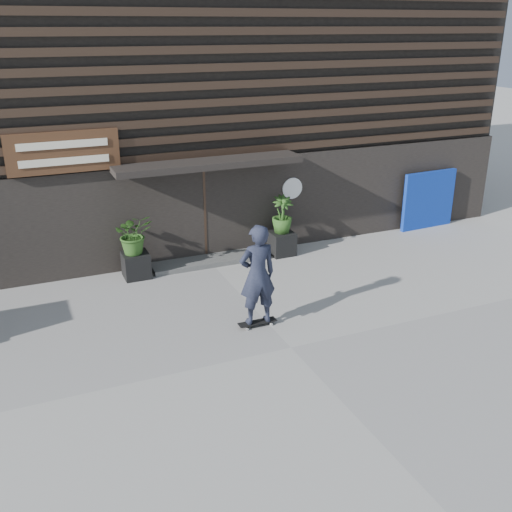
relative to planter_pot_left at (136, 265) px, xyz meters
name	(u,v)px	position (x,y,z in m)	size (l,w,h in m)	color
ground	(291,348)	(1.90, -4.40, -0.30)	(80.00, 80.00, 0.00)	#9E9B96
entrance_step	(210,260)	(1.90, 0.20, -0.24)	(3.00, 0.80, 0.12)	#4B4B49
planter_pot_left	(136,265)	(0.00, 0.00, 0.00)	(0.60, 0.60, 0.60)	black
bamboo_left	(134,234)	(0.00, 0.00, 0.78)	(0.86, 0.75, 0.96)	#2D591E
planter_pot_right	(282,243)	(3.80, 0.00, 0.00)	(0.60, 0.60, 0.60)	black
bamboo_right	(282,214)	(3.80, 0.00, 0.78)	(0.54, 0.54, 0.96)	#2D591E
blue_tarp	(429,200)	(8.65, 0.30, 0.54)	(1.79, 0.12, 1.68)	#0C2CA0
building	(149,80)	(1.90, 5.56, 3.69)	(18.00, 11.00, 8.00)	black
skateboarder	(257,275)	(1.66, -3.38, 0.80)	(0.78, 0.49, 2.12)	black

